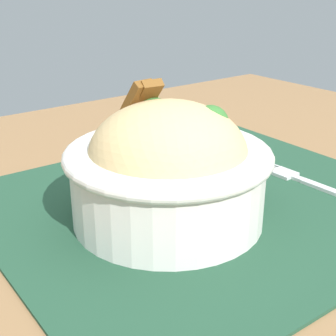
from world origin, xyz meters
TOP-DOWN VIEW (x-y plane):
  - table at (0.00, 0.00)m, footprint 1.07×0.89m
  - placemat at (0.02, 0.02)m, footprint 0.41×0.37m
  - bowl at (-0.03, 0.01)m, footprint 0.18×0.18m
  - fork at (0.13, -0.01)m, footprint 0.02×0.13m

SIDE VIEW (x-z plane):
  - table at x=0.00m, z-range 0.29..1.04m
  - placemat at x=0.02m, z-range 0.74..0.75m
  - fork at x=0.13m, z-range 0.75..0.75m
  - bowl at x=-0.03m, z-range 0.73..0.86m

